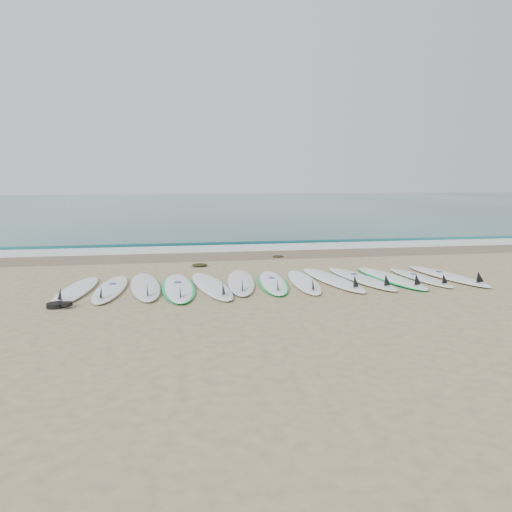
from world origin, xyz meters
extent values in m
plane|color=tan|center=(0.00, 0.00, 0.00)|extent=(120.00, 120.00, 0.00)
cube|color=#1A5B5D|center=(0.00, 32.50, 0.01)|extent=(120.00, 55.00, 0.03)
cube|color=brown|center=(0.00, 4.10, 0.01)|extent=(120.00, 1.80, 0.01)
cube|color=silver|center=(0.00, 5.50, 0.02)|extent=(120.00, 1.40, 0.04)
cube|color=#1A5B5D|center=(0.00, 7.00, 0.05)|extent=(120.00, 1.00, 0.10)
ellipsoid|color=white|center=(-4.01, -0.05, 0.05)|extent=(0.84, 2.69, 0.09)
cone|color=black|center=(-4.12, -1.01, 0.20)|extent=(0.25, 0.31, 0.28)
ellipsoid|color=white|center=(-3.35, -0.02, 0.05)|extent=(0.72, 2.64, 0.08)
cone|color=black|center=(-3.42, -0.97, 0.20)|extent=(0.24, 0.29, 0.28)
cylinder|color=navy|center=(-3.34, 0.23, 0.09)|extent=(0.16, 0.16, 0.01)
ellipsoid|color=silver|center=(-2.68, 0.10, 0.05)|extent=(0.82, 2.86, 0.09)
cone|color=black|center=(-2.60, -0.92, 0.21)|extent=(0.26, 0.32, 0.30)
ellipsoid|color=white|center=(-2.01, -0.13, 0.05)|extent=(0.62, 2.78, 0.09)
ellipsoid|color=#00CA57|center=(-2.01, -0.13, 0.04)|extent=(0.72, 2.80, 0.06)
cone|color=black|center=(-2.00, -1.14, 0.21)|extent=(0.24, 0.30, 0.30)
cylinder|color=navy|center=(-2.02, 0.14, 0.09)|extent=(0.16, 0.16, 0.01)
ellipsoid|color=white|center=(-1.34, -0.09, 0.05)|extent=(0.97, 2.89, 0.09)
cone|color=black|center=(-1.20, -1.12, 0.21)|extent=(0.28, 0.33, 0.30)
ellipsoid|color=white|center=(-0.68, 0.18, 0.05)|extent=(0.88, 2.80, 0.09)
cone|color=black|center=(-0.79, -0.81, 0.21)|extent=(0.26, 0.32, 0.29)
ellipsoid|color=white|center=(-0.01, 0.04, 0.04)|extent=(0.79, 2.57, 0.08)
ellipsoid|color=#00CA57|center=(-0.01, 0.04, 0.04)|extent=(0.88, 2.60, 0.06)
cone|color=black|center=(-0.11, -0.88, 0.19)|extent=(0.24, 0.29, 0.27)
cylinder|color=navy|center=(0.02, 0.28, 0.09)|extent=(0.16, 0.16, 0.01)
ellipsoid|color=white|center=(0.65, -0.03, 0.04)|extent=(0.73, 2.61, 0.08)
cone|color=black|center=(0.58, -0.97, 0.20)|extent=(0.24, 0.29, 0.27)
ellipsoid|color=white|center=(1.32, 0.08, 0.05)|extent=(0.97, 2.87, 0.09)
cone|color=black|center=(1.46, -0.94, 0.21)|extent=(0.28, 0.33, 0.30)
ellipsoid|color=white|center=(1.98, 0.08, 0.05)|extent=(1.01, 2.80, 0.09)
cone|color=black|center=(2.14, -0.90, 0.21)|extent=(0.28, 0.33, 0.29)
cylinder|color=navy|center=(1.93, 0.35, 0.09)|extent=(0.18, 0.18, 0.01)
ellipsoid|color=white|center=(2.66, 0.03, 0.05)|extent=(0.90, 2.73, 0.09)
ellipsoid|color=#00CA57|center=(2.66, 0.03, 0.04)|extent=(0.99, 2.76, 0.06)
cone|color=black|center=(2.79, -0.94, 0.20)|extent=(0.26, 0.31, 0.29)
ellipsoid|color=silver|center=(3.34, -0.02, 0.04)|extent=(0.76, 2.34, 0.07)
cone|color=black|center=(3.44, -0.86, 0.17)|extent=(0.22, 0.27, 0.25)
cylinder|color=navy|center=(3.31, 0.20, 0.08)|extent=(0.15, 0.15, 0.01)
ellipsoid|color=white|center=(4.03, 0.03, 0.05)|extent=(0.97, 2.74, 0.09)
cone|color=black|center=(4.19, -0.94, 0.20)|extent=(0.27, 0.32, 0.29)
cylinder|color=navy|center=(3.99, 0.29, 0.09)|extent=(0.18, 0.18, 0.01)
ellipsoid|color=black|center=(-1.42, 2.46, 0.04)|extent=(0.41, 0.32, 0.08)
ellipsoid|color=black|center=(0.88, 3.54, 0.03)|extent=(0.32, 0.25, 0.06)
cylinder|color=black|center=(-4.16, -1.21, 0.04)|extent=(0.32, 0.32, 0.08)
cylinder|color=black|center=(-3.96, -1.31, 0.08)|extent=(0.20, 0.20, 0.06)
camera|label=1|loc=(-2.17, -10.19, 2.25)|focal=35.00mm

